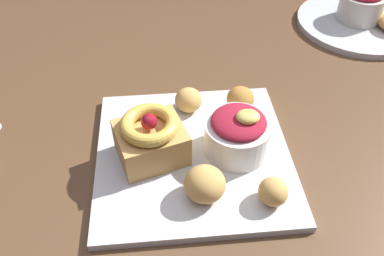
{
  "coord_description": "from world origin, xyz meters",
  "views": [
    {
      "loc": [
        -0.1,
        -0.44,
        1.15
      ],
      "look_at": [
        -0.06,
        -0.04,
        0.77
      ],
      "focal_mm": 37.51,
      "sensor_mm": 36.0,
      "label": 1
    }
  ],
  "objects_px": {
    "front_plate": "(193,155)",
    "berry_ramekin": "(240,133)",
    "back_plate": "(360,23)",
    "fritter_front": "(188,100)",
    "back_ramekin": "(362,4)",
    "cake_slice": "(151,138)",
    "fritter_back": "(273,192)",
    "fritter_middle": "(205,184)",
    "fritter_extra": "(240,99)"
  },
  "relations": [
    {
      "from": "front_plate",
      "to": "fritter_back",
      "type": "relative_size",
      "value": 7.04
    },
    {
      "from": "fritter_front",
      "to": "fritter_extra",
      "type": "distance_m",
      "value": 0.08
    },
    {
      "from": "front_plate",
      "to": "back_ramekin",
      "type": "relative_size",
      "value": 3.03
    },
    {
      "from": "fritter_back",
      "to": "back_ramekin",
      "type": "relative_size",
      "value": 0.43
    },
    {
      "from": "fritter_extra",
      "to": "back_ramekin",
      "type": "bearing_deg",
      "value": 41.05
    },
    {
      "from": "front_plate",
      "to": "cake_slice",
      "type": "bearing_deg",
      "value": -179.53
    },
    {
      "from": "back_ramekin",
      "to": "fritter_extra",
      "type": "bearing_deg",
      "value": -138.95
    },
    {
      "from": "berry_ramekin",
      "to": "back_ramekin",
      "type": "relative_size",
      "value": 1.02
    },
    {
      "from": "berry_ramekin",
      "to": "back_ramekin",
      "type": "bearing_deg",
      "value": 47.83
    },
    {
      "from": "back_ramekin",
      "to": "berry_ramekin",
      "type": "bearing_deg",
      "value": -132.17
    },
    {
      "from": "fritter_back",
      "to": "fritter_middle",
      "type": "bearing_deg",
      "value": 169.18
    },
    {
      "from": "front_plate",
      "to": "back_plate",
      "type": "bearing_deg",
      "value": 41.63
    },
    {
      "from": "fritter_back",
      "to": "back_plate",
      "type": "relative_size",
      "value": 0.15
    },
    {
      "from": "back_plate",
      "to": "front_plate",
      "type": "bearing_deg",
      "value": -138.37
    },
    {
      "from": "berry_ramekin",
      "to": "fritter_extra",
      "type": "bearing_deg",
      "value": 78.7
    },
    {
      "from": "fritter_back",
      "to": "fritter_extra",
      "type": "bearing_deg",
      "value": 92.61
    },
    {
      "from": "fritter_middle",
      "to": "back_ramekin",
      "type": "relative_size",
      "value": 0.59
    },
    {
      "from": "cake_slice",
      "to": "fritter_back",
      "type": "bearing_deg",
      "value": -31.47
    },
    {
      "from": "fritter_front",
      "to": "back_plate",
      "type": "xyz_separation_m",
      "value": [
        0.38,
        0.25,
        -0.02
      ]
    },
    {
      "from": "front_plate",
      "to": "fritter_extra",
      "type": "relative_size",
      "value": 6.32
    },
    {
      "from": "fritter_front",
      "to": "fritter_extra",
      "type": "bearing_deg",
      "value": -3.28
    },
    {
      "from": "fritter_front",
      "to": "fritter_middle",
      "type": "xyz_separation_m",
      "value": [
        0.01,
        -0.17,
        0.0
      ]
    },
    {
      "from": "fritter_middle",
      "to": "front_plate",
      "type": "bearing_deg",
      "value": 95.42
    },
    {
      "from": "fritter_middle",
      "to": "back_ramekin",
      "type": "height_order",
      "value": "back_ramekin"
    },
    {
      "from": "cake_slice",
      "to": "fritter_back",
      "type": "distance_m",
      "value": 0.17
    },
    {
      "from": "front_plate",
      "to": "berry_ramekin",
      "type": "relative_size",
      "value": 2.97
    },
    {
      "from": "fritter_extra",
      "to": "fritter_middle",
      "type": "bearing_deg",
      "value": -114.54
    },
    {
      "from": "berry_ramekin",
      "to": "fritter_front",
      "type": "xyz_separation_m",
      "value": [
        -0.06,
        0.09,
        -0.01
      ]
    },
    {
      "from": "back_plate",
      "to": "back_ramekin",
      "type": "xyz_separation_m",
      "value": [
        -0.01,
        0.01,
        0.04
      ]
    },
    {
      "from": "fritter_front",
      "to": "cake_slice",
      "type": "bearing_deg",
      "value": -122.11
    },
    {
      "from": "cake_slice",
      "to": "fritter_extra",
      "type": "height_order",
      "value": "cake_slice"
    },
    {
      "from": "front_plate",
      "to": "fritter_front",
      "type": "height_order",
      "value": "fritter_front"
    },
    {
      "from": "fritter_back",
      "to": "front_plate",
      "type": "bearing_deg",
      "value": 134.75
    },
    {
      "from": "fritter_extra",
      "to": "back_ramekin",
      "type": "distance_m",
      "value": 0.39
    },
    {
      "from": "berry_ramekin",
      "to": "back_ramekin",
      "type": "distance_m",
      "value": 0.47
    },
    {
      "from": "front_plate",
      "to": "berry_ramekin",
      "type": "distance_m",
      "value": 0.07
    },
    {
      "from": "fritter_middle",
      "to": "fritter_back",
      "type": "xyz_separation_m",
      "value": [
        0.08,
        -0.02,
        -0.0
      ]
    },
    {
      "from": "berry_ramekin",
      "to": "fritter_front",
      "type": "distance_m",
      "value": 0.11
    },
    {
      "from": "fritter_front",
      "to": "back_plate",
      "type": "distance_m",
      "value": 0.45
    },
    {
      "from": "fritter_front",
      "to": "back_ramekin",
      "type": "bearing_deg",
      "value": 33.92
    },
    {
      "from": "fritter_back",
      "to": "fritter_extra",
      "type": "relative_size",
      "value": 0.9
    },
    {
      "from": "cake_slice",
      "to": "fritter_middle",
      "type": "distance_m",
      "value": 0.1
    },
    {
      "from": "fritter_middle",
      "to": "fritter_back",
      "type": "bearing_deg",
      "value": -10.82
    },
    {
      "from": "back_ramekin",
      "to": "front_plate",
      "type": "bearing_deg",
      "value": -137.48
    },
    {
      "from": "fritter_back",
      "to": "fritter_extra",
      "type": "height_order",
      "value": "fritter_extra"
    },
    {
      "from": "fritter_back",
      "to": "berry_ramekin",
      "type": "bearing_deg",
      "value": 105.91
    },
    {
      "from": "fritter_front",
      "to": "fritter_back",
      "type": "distance_m",
      "value": 0.2
    },
    {
      "from": "fritter_front",
      "to": "fritter_middle",
      "type": "relative_size",
      "value": 0.81
    },
    {
      "from": "fritter_back",
      "to": "back_plate",
      "type": "distance_m",
      "value": 0.52
    },
    {
      "from": "cake_slice",
      "to": "fritter_middle",
      "type": "height_order",
      "value": "cake_slice"
    }
  ]
}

